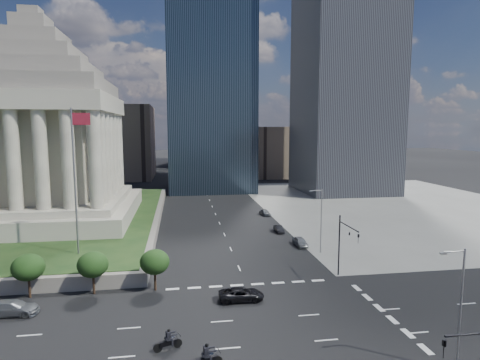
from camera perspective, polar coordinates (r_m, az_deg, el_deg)
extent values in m
plane|color=black|center=(134.26, -5.20, -0.96)|extent=(500.00, 500.00, 0.00)
cube|color=slate|center=(108.89, 21.21, -3.33)|extent=(68.00, 90.00, 0.03)
cylinder|color=slate|center=(58.82, -22.45, -0.28)|extent=(0.24, 0.24, 20.00)
cube|color=maroon|center=(58.13, -21.70, 8.07)|extent=(2.40, 0.05, 1.60)
cube|color=black|center=(128.53, -4.31, 12.09)|extent=(26.00, 26.00, 60.00)
cube|color=black|center=(131.53, 14.87, 20.60)|extent=(26.00, 28.00, 100.00)
cube|color=brown|center=(167.74, 5.12, 4.10)|extent=(20.00, 30.00, 20.00)
cube|color=brown|center=(164.24, -16.46, 5.17)|extent=(24.00, 30.00, 28.00)
cube|color=black|center=(27.73, 27.02, -20.67)|extent=(0.30, 0.30, 1.10)
cylinder|color=black|center=(54.43, 13.91, -9.01)|extent=(0.18, 0.18, 8.00)
cylinder|color=black|center=(51.18, 15.20, -6.39)|extent=(0.14, 5.50, 0.14)
cube|color=black|center=(48.96, 16.48, -8.02)|extent=(0.30, 0.30, 1.10)
cylinder|color=slate|center=(36.97, 28.87, -15.99)|extent=(0.16, 0.16, 10.00)
cylinder|color=slate|center=(34.89, 28.16, -8.97)|extent=(1.80, 0.12, 0.12)
cube|color=slate|center=(34.40, 26.93, -9.30)|extent=(0.50, 0.22, 0.14)
cylinder|color=slate|center=(63.10, 11.47, -5.77)|extent=(0.16, 0.16, 10.00)
cylinder|color=slate|center=(61.90, 10.79, -1.48)|extent=(1.80, 0.12, 0.12)
cube|color=slate|center=(61.63, 10.00, -1.59)|extent=(0.50, 0.22, 0.14)
imported|color=black|center=(46.52, 0.19, -15.96)|extent=(2.43, 5.12, 1.41)
imported|color=#575A5E|center=(49.25, -29.66, -15.51)|extent=(2.56, 5.43, 1.53)
imported|color=gray|center=(67.18, 8.58, -8.67)|extent=(4.27, 1.82, 1.44)
imported|color=black|center=(75.38, 5.54, -6.95)|extent=(1.31, 3.72, 1.22)
imported|color=#55595D|center=(89.52, 3.56, -4.62)|extent=(4.20, 2.19, 1.36)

